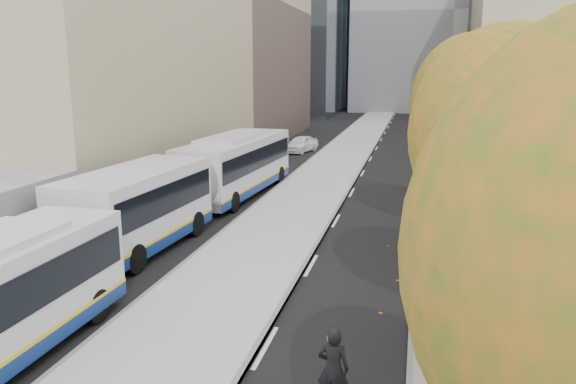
% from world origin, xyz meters
% --- Properties ---
extents(bus_platform, '(4.25, 150.00, 0.15)m').
position_xyz_m(bus_platform, '(-3.88, 35.00, 0.07)').
color(bus_platform, '#ABABAB').
rests_on(bus_platform, ground).
extents(sidewalk, '(4.75, 150.00, 0.08)m').
position_xyz_m(sidewalk, '(4.12, 35.00, 0.04)').
color(sidewalk, gray).
rests_on(sidewalk, ground).
extents(building_tan, '(18.00, 92.00, 8.00)m').
position_xyz_m(building_tan, '(15.50, 64.00, 4.00)').
color(building_tan, gray).
rests_on(building_tan, ground).
extents(building_far_block, '(30.00, 18.00, 30.00)m').
position_xyz_m(building_far_block, '(6.00, 96.00, 15.00)').
color(building_far_block, gray).
rests_on(building_far_block, ground).
extents(tree_c, '(4.20, 4.20, 7.28)m').
position_xyz_m(tree_c, '(3.60, 13.00, 5.25)').
color(tree_c, '#312016').
rests_on(tree_c, sidewalk).
extents(tree_d, '(4.40, 4.40, 7.60)m').
position_xyz_m(tree_d, '(3.60, 22.00, 5.47)').
color(tree_d, '#312016').
rests_on(tree_d, sidewalk).
extents(bus_far, '(3.92, 18.55, 3.07)m').
position_xyz_m(bus_far, '(-7.87, 23.84, 1.68)').
color(bus_far, silver).
rests_on(bus_far, ground).
extents(distant_car, '(2.54, 4.21, 1.34)m').
position_xyz_m(distant_car, '(-7.49, 44.31, 0.67)').
color(distant_car, white).
rests_on(distant_car, ground).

